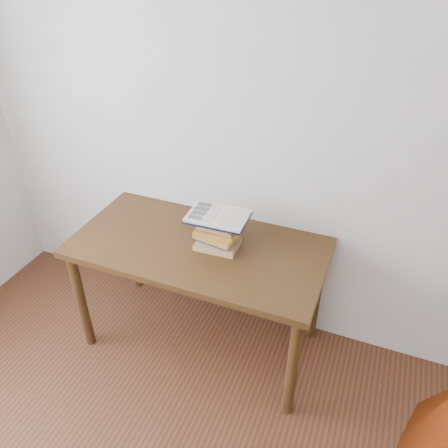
% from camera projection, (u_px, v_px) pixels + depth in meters
% --- Properties ---
extents(desk, '(1.46, 0.73, 0.78)m').
position_uv_depth(desk, '(198.00, 258.00, 2.55)').
color(desk, '#452611').
rests_on(desk, ground).
extents(book_stack, '(0.26, 0.22, 0.18)m').
position_uv_depth(book_stack, '(217.00, 232.00, 2.45)').
color(book_stack, '#9C7450').
rests_on(book_stack, desk).
extents(open_book, '(0.34, 0.24, 0.03)m').
position_uv_depth(open_book, '(218.00, 216.00, 2.40)').
color(open_book, black).
rests_on(open_book, book_stack).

